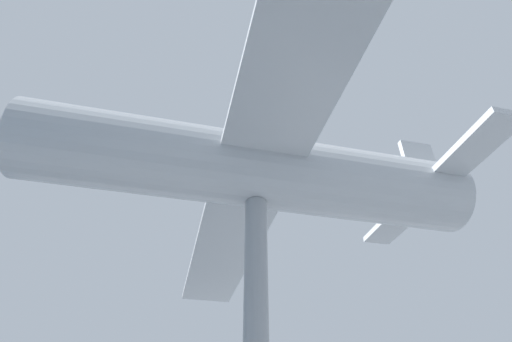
{
  "coord_description": "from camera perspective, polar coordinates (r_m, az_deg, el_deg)",
  "views": [
    {
      "loc": [
        -8.3,
        3.01,
        1.47
      ],
      "look_at": [
        0.0,
        0.0,
        8.0
      ],
      "focal_mm": 28.0,
      "sensor_mm": 36.0,
      "label": 1
    }
  ],
  "objects": [
    {
      "name": "suspended_airplane",
      "position": [
        10.95,
        -1.09,
        0.19
      ],
      "size": [
        21.57,
        13.76,
        3.05
      ],
      "rotation": [
        0.0,
        0.0,
        -0.12
      ],
      "color": "#B2B7BC",
      "rests_on": "support_pylon_central"
    }
  ]
}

